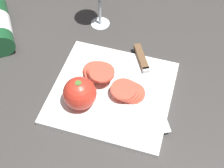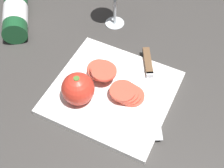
# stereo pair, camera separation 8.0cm
# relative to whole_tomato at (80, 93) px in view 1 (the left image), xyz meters

# --- Properties ---
(ground_plane) EXTENTS (3.00, 3.00, 0.00)m
(ground_plane) POSITION_rel_whole_tomato_xyz_m (0.01, 0.09, -0.06)
(ground_plane) COLOR #383533
(cutting_board) EXTENTS (0.31, 0.29, 0.02)m
(cutting_board) POSITION_rel_whole_tomato_xyz_m (0.07, 0.06, -0.05)
(cutting_board) COLOR white
(cutting_board) RESTS_ON ground_plane
(whole_tomato) EXTENTS (0.08, 0.08, 0.09)m
(whole_tomato) POSITION_rel_whole_tomato_xyz_m (0.00, 0.00, 0.00)
(whole_tomato) COLOR red
(whole_tomato) RESTS_ON cutting_board
(knife) EXTENTS (0.16, 0.27, 0.01)m
(knife) POSITION_rel_whole_tomato_xyz_m (0.13, 0.16, -0.04)
(knife) COLOR silver
(knife) RESTS_ON cutting_board
(tomato_slice_stack_near) EXTENTS (0.09, 0.08, 0.03)m
(tomato_slice_stack_near) POSITION_rel_whole_tomato_xyz_m (0.11, 0.06, -0.03)
(tomato_slice_stack_near) COLOR #DB4C38
(tomato_slice_stack_near) RESTS_ON cutting_board
(tomato_slice_stack_far) EXTENTS (0.10, 0.09, 0.04)m
(tomato_slice_stack_far) POSITION_rel_whole_tomato_xyz_m (0.02, 0.09, -0.02)
(tomato_slice_stack_far) COLOR #DB4C38
(tomato_slice_stack_far) RESTS_ON cutting_board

